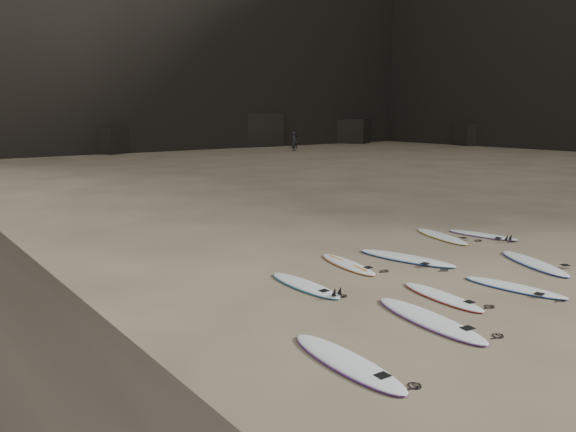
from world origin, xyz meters
name	(u,v)px	position (x,y,z in m)	size (l,w,h in m)	color
ground	(468,290)	(0.00, 0.00, 0.00)	(240.00, 240.00, 0.00)	#897559
surfboard_0	(347,361)	(-4.67, -1.09, 0.05)	(0.62, 2.57, 0.09)	white
surfboard_1	(429,319)	(-2.20, -0.70, 0.05)	(0.66, 2.76, 0.10)	white
surfboard_2	(442,296)	(-0.91, 0.00, 0.04)	(0.53, 2.22, 0.08)	white
surfboard_3	(514,287)	(0.88, -0.57, 0.04)	(0.55, 2.30, 0.08)	white
surfboard_4	(534,263)	(3.11, 0.23, 0.05)	(0.62, 2.58, 0.09)	white
surfboard_5	(305,285)	(-2.73, 2.37, 0.04)	(0.56, 2.34, 0.08)	white
surfboard_6	(348,264)	(-0.76, 3.06, 0.04)	(0.55, 2.28, 0.08)	white
surfboard_7	(406,258)	(0.88, 2.54, 0.05)	(0.67, 2.79, 0.10)	white
surfboard_8	(441,236)	(3.80, 3.66, 0.04)	(0.59, 2.48, 0.09)	white
surfboard_9	(483,235)	(5.00, 3.00, 0.04)	(0.54, 2.26, 0.08)	white
person_a	(294,141)	(23.62, 36.70, 0.96)	(0.70, 0.46, 1.92)	#222428
person_b	(295,141)	(25.69, 39.14, 0.78)	(0.76, 0.59, 1.56)	black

